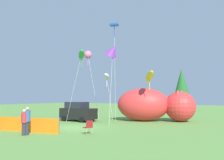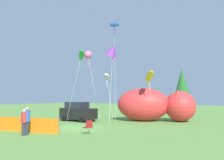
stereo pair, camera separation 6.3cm
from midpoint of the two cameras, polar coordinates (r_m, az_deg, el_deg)
ground_plane at (r=19.04m, az=-9.92°, el=-12.13°), size 120.00×120.00×0.00m
parked_car at (r=23.86m, az=-8.80°, el=-8.19°), size 3.93×2.00×2.04m
folding_chair at (r=15.40m, az=-6.11°, el=-11.91°), size 0.71×0.71×0.95m
inflatable_cat at (r=23.88m, az=10.88°, el=-6.63°), size 8.35×5.81×3.52m
safety_fence at (r=17.94m, az=-23.08°, el=-10.61°), size 6.88×1.61×1.16m
spectator_in_yellow_shirt at (r=16.02m, az=-21.91°, el=-9.90°), size 0.38×0.38×1.75m
spectator_in_grey_shirt at (r=16.08m, az=-21.24°, el=-9.61°), size 0.41×0.41×1.89m
kite_green_fish at (r=23.23m, az=-7.91°, el=6.49°), size 2.63×1.98×7.57m
kite_blue_box at (r=23.89m, az=0.69°, el=13.67°), size 1.18×1.19×10.37m
kite_white_ghost at (r=26.71m, az=-1.29°, el=0.95°), size 2.14×2.25×5.54m
kite_purple_delta at (r=20.48m, az=0.27°, el=7.68°), size 1.59×1.53×7.60m
kite_pink_octopus at (r=26.70m, az=-6.20°, el=6.57°), size 2.24×0.96×8.16m
kite_yellow_hero at (r=21.55m, az=9.83°, el=0.90°), size 3.02×2.99×5.22m
horizon_tree_east at (r=44.38m, az=17.88°, el=-1.17°), size 3.38×3.38×8.06m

